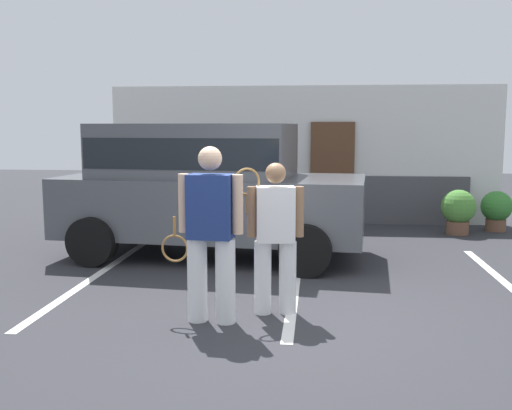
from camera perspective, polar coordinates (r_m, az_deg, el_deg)
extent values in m
plane|color=#2D2D33|center=(6.27, 2.86, -11.09)|extent=(40.00, 40.00, 0.00)
cube|color=silver|center=(8.25, -15.41, -6.73)|extent=(0.12, 4.40, 0.01)
cube|color=silver|center=(7.70, 3.85, -7.49)|extent=(0.12, 4.40, 0.01)
cube|color=silver|center=(8.08, 23.56, -7.41)|extent=(0.12, 4.40, 0.01)
cube|color=white|center=(12.45, 4.53, 4.92)|extent=(8.08, 0.30, 2.84)
cube|color=#4C4C51|center=(12.33, 4.46, 0.58)|extent=(6.79, 0.10, 0.99)
cube|color=brown|center=(12.25, 7.40, 3.09)|extent=(0.90, 0.06, 2.10)
cube|color=#4C4F54|center=(9.08, -4.23, -0.04)|extent=(4.76, 2.32, 0.90)
cube|color=#4C4F54|center=(9.07, -5.81, 5.33)|extent=(3.05, 2.02, 0.80)
cube|color=black|center=(9.07, -5.81, 5.20)|extent=(2.99, 2.03, 0.44)
cylinder|color=black|center=(9.80, 6.08, -2.10)|extent=(0.74, 0.33, 0.72)
cylinder|color=black|center=(7.94, 4.83, -4.39)|extent=(0.74, 0.33, 0.72)
cylinder|color=black|center=(10.53, -10.98, -1.51)|extent=(0.74, 0.33, 0.72)
cylinder|color=black|center=(8.83, -15.63, -3.42)|extent=(0.74, 0.33, 0.72)
cylinder|color=white|center=(6.08, -2.99, -7.38)|extent=(0.21, 0.21, 0.88)
cylinder|color=white|center=(6.15, -5.72, -7.21)|extent=(0.21, 0.21, 0.88)
cube|color=navy|center=(5.96, -4.44, -0.14)|extent=(0.47, 0.32, 0.66)
sphere|color=beige|center=(5.91, -4.49, 4.53)|extent=(0.24, 0.24, 0.24)
cylinder|color=beige|center=(5.89, -1.80, 0.06)|extent=(0.11, 0.11, 0.60)
cylinder|color=beige|center=(6.04, -7.01, 0.19)|extent=(0.11, 0.11, 0.60)
torus|color=olive|center=(6.20, -7.89, -4.20)|extent=(0.37, 0.06, 0.37)
cylinder|color=olive|center=(6.16, -7.93, -2.06)|extent=(0.03, 0.03, 0.20)
cylinder|color=white|center=(6.39, 3.09, -7.03)|extent=(0.19, 0.19, 0.79)
cylinder|color=white|center=(6.37, 0.65, -7.06)|extent=(0.19, 0.19, 0.79)
cube|color=white|center=(6.24, 1.90, -0.90)|extent=(0.44, 0.31, 0.59)
sphere|color=#8C6647|center=(6.19, 1.92, 3.11)|extent=(0.22, 0.22, 0.22)
cylinder|color=#8C6647|center=(6.26, 4.21, -0.65)|extent=(0.10, 0.10, 0.54)
cylinder|color=#8C6647|center=(6.22, -0.42, -0.68)|extent=(0.10, 0.10, 0.54)
torus|color=olive|center=(6.23, -0.89, 2.29)|extent=(0.28, 0.15, 0.29)
cylinder|color=olive|center=(6.26, -0.89, 0.15)|extent=(0.03, 0.03, 0.20)
cylinder|color=brown|center=(11.65, 18.97, -2.08)|extent=(0.41, 0.41, 0.25)
sphere|color=#4C8C38|center=(11.59, 19.06, -0.15)|extent=(0.64, 0.64, 0.64)
cylinder|color=brown|center=(12.27, 22.23, -1.81)|extent=(0.38, 0.38, 0.23)
sphere|color=#387F33|center=(12.21, 22.32, -0.11)|extent=(0.59, 0.59, 0.59)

